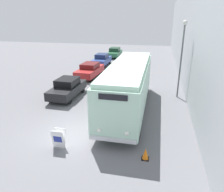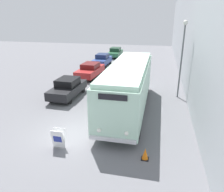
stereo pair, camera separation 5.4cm
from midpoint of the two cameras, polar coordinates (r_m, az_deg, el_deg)
ground_plane at (r=12.91m, az=-10.41°, el=-9.84°), size 80.00×80.00×0.00m
building_wall_right at (r=20.47m, az=19.66°, el=13.62°), size 0.30×60.00×8.81m
vintage_bus at (r=15.21m, az=4.15°, el=2.97°), size 2.52×10.40×3.34m
sign_board at (r=11.66m, az=-13.91°, el=-10.83°), size 0.65×0.39×1.04m
streetlamp at (r=18.05m, az=17.79°, el=11.66°), size 0.36×0.36×6.08m
parked_car_near at (r=18.36m, az=-11.67°, el=2.08°), size 1.94×4.27×1.57m
parked_car_mid at (r=24.12m, az=-5.89°, el=6.76°), size 2.14×4.74×1.51m
parked_car_far at (r=29.71m, az=-2.75°, el=9.44°), size 1.84×4.24×1.54m
parked_car_distant at (r=35.87m, az=0.65°, el=11.36°), size 1.80×4.62×1.48m
traffic_cone at (r=10.76m, az=8.58°, el=-14.71°), size 0.36×0.36×0.58m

